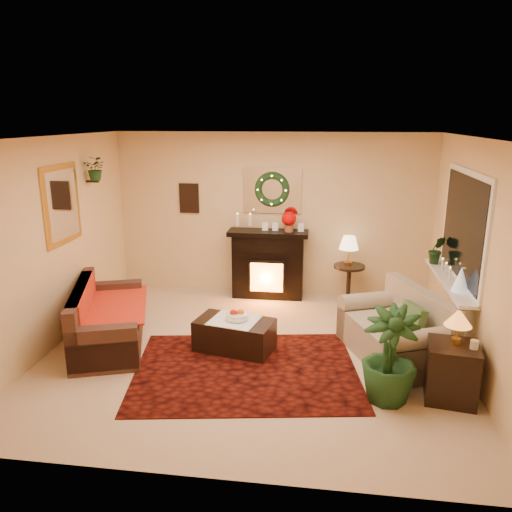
# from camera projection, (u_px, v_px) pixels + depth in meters

# --- Properties ---
(floor) EXTENTS (5.00, 5.00, 0.00)m
(floor) POSITION_uv_depth(u_px,v_px,m) (252.00, 353.00, 6.17)
(floor) COLOR beige
(floor) RESTS_ON ground
(ceiling) EXTENTS (5.00, 5.00, 0.00)m
(ceiling) POSITION_uv_depth(u_px,v_px,m) (252.00, 138.00, 5.47)
(ceiling) COLOR white
(ceiling) RESTS_ON ground
(wall_back) EXTENTS (5.00, 5.00, 0.00)m
(wall_back) POSITION_uv_depth(u_px,v_px,m) (272.00, 215.00, 7.97)
(wall_back) COLOR #EFD88C
(wall_back) RESTS_ON ground
(wall_front) EXTENTS (5.00, 5.00, 0.00)m
(wall_front) POSITION_uv_depth(u_px,v_px,m) (208.00, 330.00, 3.68)
(wall_front) COLOR #EFD88C
(wall_front) RESTS_ON ground
(wall_left) EXTENTS (4.50, 4.50, 0.00)m
(wall_left) POSITION_uv_depth(u_px,v_px,m) (52.00, 244.00, 6.15)
(wall_left) COLOR #EFD88C
(wall_left) RESTS_ON ground
(wall_right) EXTENTS (4.50, 4.50, 0.00)m
(wall_right) POSITION_uv_depth(u_px,v_px,m) (476.00, 260.00, 5.50)
(wall_right) COLOR #EFD88C
(wall_right) RESTS_ON ground
(area_rug) EXTENTS (2.80, 2.27, 0.01)m
(area_rug) POSITION_uv_depth(u_px,v_px,m) (246.00, 370.00, 5.75)
(area_rug) COLOR #5C2315
(area_rug) RESTS_ON floor
(sofa) EXTENTS (1.32, 1.95, 0.77)m
(sofa) POSITION_uv_depth(u_px,v_px,m) (108.00, 311.00, 6.36)
(sofa) COLOR #492918
(sofa) RESTS_ON floor
(red_throw) EXTENTS (0.88, 1.42, 0.02)m
(red_throw) POSITION_uv_depth(u_px,v_px,m) (111.00, 305.00, 6.48)
(red_throw) COLOR red
(red_throw) RESTS_ON sofa
(fireplace) EXTENTS (1.12, 0.36, 1.03)m
(fireplace) POSITION_uv_depth(u_px,v_px,m) (268.00, 264.00, 7.98)
(fireplace) COLOR black
(fireplace) RESTS_ON floor
(poinsettia) EXTENTS (0.22, 0.22, 0.22)m
(poinsettia) POSITION_uv_depth(u_px,v_px,m) (289.00, 219.00, 7.70)
(poinsettia) COLOR #C00100
(poinsettia) RESTS_ON fireplace
(mantel_candle_a) EXTENTS (0.06, 0.06, 0.19)m
(mantel_candle_a) POSITION_uv_depth(u_px,v_px,m) (238.00, 220.00, 7.81)
(mantel_candle_a) COLOR white
(mantel_candle_a) RESTS_ON fireplace
(mantel_candle_b) EXTENTS (0.06, 0.06, 0.18)m
(mantel_candle_b) POSITION_uv_depth(u_px,v_px,m) (250.00, 220.00, 7.82)
(mantel_candle_b) COLOR white
(mantel_candle_b) RESTS_ON fireplace
(mantel_mirror) EXTENTS (0.92, 0.02, 0.72)m
(mantel_mirror) POSITION_uv_depth(u_px,v_px,m) (272.00, 191.00, 7.84)
(mantel_mirror) COLOR white
(mantel_mirror) RESTS_ON wall_back
(wreath) EXTENTS (0.55, 0.11, 0.55)m
(wreath) POSITION_uv_depth(u_px,v_px,m) (272.00, 190.00, 7.80)
(wreath) COLOR #194719
(wreath) RESTS_ON wall_back
(wall_art) EXTENTS (0.32, 0.03, 0.48)m
(wall_art) POSITION_uv_depth(u_px,v_px,m) (189.00, 198.00, 8.06)
(wall_art) COLOR #381E11
(wall_art) RESTS_ON wall_back
(gold_mirror) EXTENTS (0.03, 0.84, 1.00)m
(gold_mirror) POSITION_uv_depth(u_px,v_px,m) (62.00, 204.00, 6.31)
(gold_mirror) COLOR gold
(gold_mirror) RESTS_ON wall_left
(hanging_plant) EXTENTS (0.33, 0.28, 0.36)m
(hanging_plant) POSITION_uv_depth(u_px,v_px,m) (97.00, 180.00, 6.95)
(hanging_plant) COLOR #194719
(hanging_plant) RESTS_ON wall_left
(loveseat) EXTENTS (1.32, 1.65, 0.83)m
(loveseat) POSITION_uv_depth(u_px,v_px,m) (394.00, 325.00, 5.97)
(loveseat) COLOR tan
(loveseat) RESTS_ON floor
(window_frame) EXTENTS (0.03, 1.86, 1.36)m
(window_frame) POSITION_uv_depth(u_px,v_px,m) (464.00, 227.00, 5.96)
(window_frame) COLOR white
(window_frame) RESTS_ON wall_right
(window_glass) EXTENTS (0.02, 1.70, 1.22)m
(window_glass) POSITION_uv_depth(u_px,v_px,m) (463.00, 227.00, 5.96)
(window_glass) COLOR black
(window_glass) RESTS_ON wall_right
(window_sill) EXTENTS (0.22, 1.86, 0.04)m
(window_sill) POSITION_uv_depth(u_px,v_px,m) (449.00, 281.00, 6.15)
(window_sill) COLOR white
(window_sill) RESTS_ON wall_right
(mini_tree) EXTENTS (0.19, 0.19, 0.29)m
(mini_tree) POSITION_uv_depth(u_px,v_px,m) (461.00, 279.00, 5.66)
(mini_tree) COLOR silver
(mini_tree) RESTS_ON window_sill
(sill_plant) EXTENTS (0.28, 0.22, 0.51)m
(sill_plant) POSITION_uv_depth(u_px,v_px,m) (437.00, 250.00, 6.74)
(sill_plant) COLOR black
(sill_plant) RESTS_ON window_sill
(side_table_round) EXTENTS (0.57, 0.57, 0.62)m
(side_table_round) POSITION_uv_depth(u_px,v_px,m) (348.00, 284.00, 7.73)
(side_table_round) COLOR #421B12
(side_table_round) RESTS_ON floor
(lamp_cream) EXTENTS (0.30, 0.30, 0.46)m
(lamp_cream) POSITION_uv_depth(u_px,v_px,m) (349.00, 248.00, 7.62)
(lamp_cream) COLOR #FFECAC
(lamp_cream) RESTS_ON side_table_round
(end_table_square) EXTENTS (0.56, 0.56, 0.60)m
(end_table_square) POSITION_uv_depth(u_px,v_px,m) (451.00, 375.00, 5.11)
(end_table_square) COLOR #34160C
(end_table_square) RESTS_ON floor
(lamp_tiffany) EXTENTS (0.27, 0.27, 0.40)m
(lamp_tiffany) POSITION_uv_depth(u_px,v_px,m) (457.00, 331.00, 5.02)
(lamp_tiffany) COLOR orange
(lamp_tiffany) RESTS_ON end_table_square
(coffee_table) EXTENTS (1.03, 0.71, 0.40)m
(coffee_table) POSITION_uv_depth(u_px,v_px,m) (235.00, 334.00, 6.20)
(coffee_table) COLOR #533619
(coffee_table) RESTS_ON floor
(fruit_bowl) EXTENTS (0.27, 0.27, 0.06)m
(fruit_bowl) POSITION_uv_depth(u_px,v_px,m) (237.00, 316.00, 6.14)
(fruit_bowl) COLOR white
(fruit_bowl) RESTS_ON coffee_table
(floor_palm) EXTENTS (1.97, 1.97, 3.00)m
(floor_palm) POSITION_uv_depth(u_px,v_px,m) (389.00, 360.00, 5.03)
(floor_palm) COLOR #193D16
(floor_palm) RESTS_ON floor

